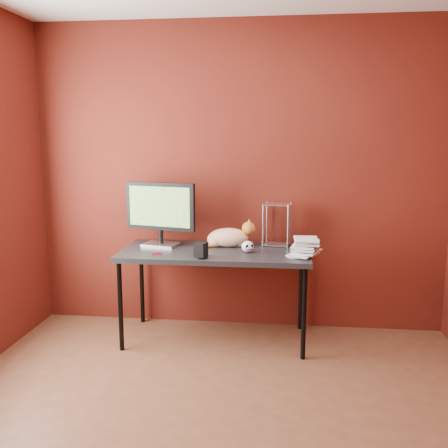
# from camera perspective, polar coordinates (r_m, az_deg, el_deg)

# --- Properties ---
(room) EXTENTS (3.52, 3.52, 2.61)m
(room) POSITION_cam_1_polar(r_m,az_deg,el_deg) (2.52, -1.76, 5.28)
(room) COLOR #58321E
(room) RESTS_ON ground
(desk) EXTENTS (1.50, 0.70, 0.75)m
(desk) POSITION_cam_1_polar(r_m,az_deg,el_deg) (4.00, -1.00, -3.71)
(desk) COLOR black
(desk) RESTS_ON ground
(monitor) EXTENTS (0.60, 0.26, 0.53)m
(monitor) POSITION_cam_1_polar(r_m,az_deg,el_deg) (4.13, -7.29, 1.50)
(monitor) COLOR #BDBCC1
(monitor) RESTS_ON desk
(cat) EXTENTS (0.48, 0.22, 0.23)m
(cat) POSITION_cam_1_polar(r_m,az_deg,el_deg) (4.10, 0.54, -1.51)
(cat) COLOR orange
(cat) RESTS_ON desk
(skull_mug) EXTENTS (0.10, 0.10, 0.09)m
(skull_mug) POSITION_cam_1_polar(r_m,az_deg,el_deg) (3.90, 2.72, -2.60)
(skull_mug) COLOR white
(skull_mug) RESTS_ON desk
(speaker) EXTENTS (0.11, 0.10, 0.12)m
(speaker) POSITION_cam_1_polar(r_m,az_deg,el_deg) (3.73, -2.64, -3.09)
(speaker) COLOR black
(speaker) RESTS_ON desk
(book_stack) EXTENTS (0.27, 0.30, 1.44)m
(book_stack) POSITION_cam_1_polar(r_m,az_deg,el_deg) (3.80, 8.27, 7.18)
(book_stack) COLOR beige
(book_stack) RESTS_ON desk
(wire_rack) EXTENTS (0.23, 0.20, 0.35)m
(wire_rack) POSITION_cam_1_polar(r_m,az_deg,el_deg) (4.16, 6.08, -0.04)
(wire_rack) COLOR #BDBCC1
(wire_rack) RESTS_ON desk
(pocket_knife) EXTENTS (0.08, 0.04, 0.01)m
(pocket_knife) POSITION_cam_1_polar(r_m,az_deg,el_deg) (3.88, -7.70, -3.37)
(pocket_knife) COLOR #A60C20
(pocket_knife) RESTS_ON desk
(black_gadget) EXTENTS (0.06, 0.04, 0.03)m
(black_gadget) POSITION_cam_1_polar(r_m,az_deg,el_deg) (3.77, -2.63, -3.59)
(black_gadget) COLOR black
(black_gadget) RESTS_ON desk
(washer) EXTENTS (0.05, 0.05, 0.00)m
(washer) POSITION_cam_1_polar(r_m,az_deg,el_deg) (3.86, -1.97, -3.46)
(washer) COLOR #BDBCC1
(washer) RESTS_ON desk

